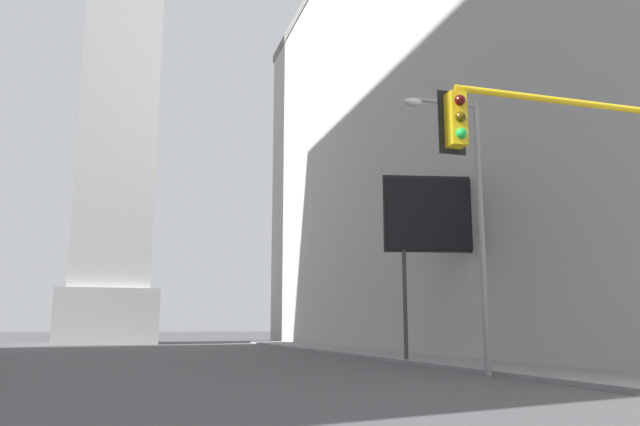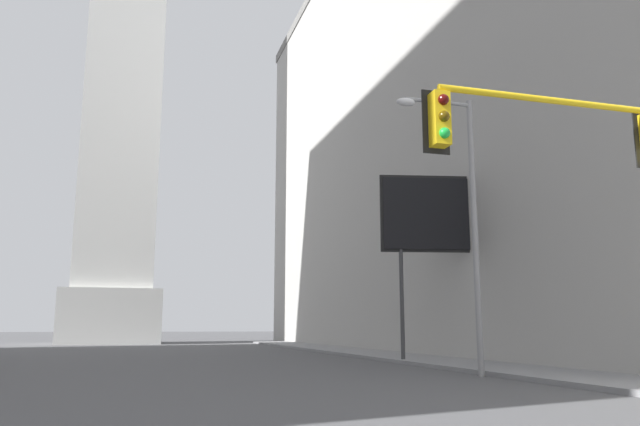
% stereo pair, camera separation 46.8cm
% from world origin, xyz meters
% --- Properties ---
extents(sidewalk_right, '(5.00, 71.93, 0.15)m').
position_xyz_m(sidewalk_right, '(15.41, 21.58, 0.07)').
color(sidewalk_right, gray).
rests_on(sidewalk_right, ground_plane).
extents(building_right, '(19.45, 59.25, 32.48)m').
position_xyz_m(building_right, '(25.97, 35.22, 16.25)').
color(building_right, '#B2AFAA').
rests_on(building_right, ground_plane).
extents(traffic_light_near_right, '(5.94, 0.50, 6.34)m').
position_xyz_m(traffic_light_near_right, '(11.35, 8.93, 4.86)').
color(traffic_light_near_right, yellow).
rests_on(traffic_light_near_right, ground_plane).
extents(street_lamp, '(2.73, 0.36, 8.98)m').
position_xyz_m(street_lamp, '(12.22, 15.99, 5.43)').
color(street_lamp, gray).
rests_on(street_lamp, ground_plane).
extents(billboard_sign, '(5.27, 1.29, 8.26)m').
position_xyz_m(billboard_sign, '(15.07, 23.21, 6.32)').
color(billboard_sign, '#3F3F42').
rests_on(billboard_sign, ground_plane).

